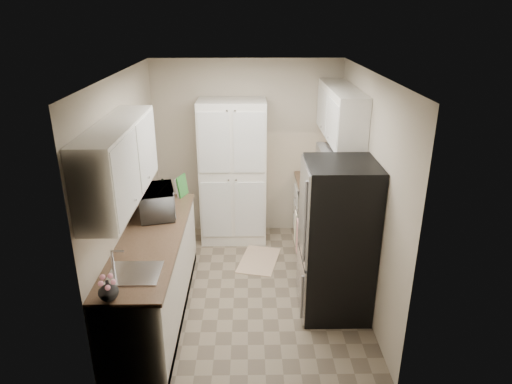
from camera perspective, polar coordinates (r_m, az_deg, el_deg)
The scene contains 16 objects.
ground at distance 5.56m, azimuth -1.02°, elevation -11.90°, with size 3.20×3.20×0.00m, color #7A6B56.
room_shell at distance 4.84m, azimuth -1.36°, elevation 4.26°, with size 2.64×3.24×2.52m.
pantry_cabinet at distance 6.30m, azimuth -2.89°, elevation 2.44°, with size 0.90×0.55×2.00m, color silver.
base_cabinet_left at distance 5.06m, azimuth -12.52°, elevation -10.27°, with size 0.60×2.30×0.88m, color silver.
countertop_left at distance 4.84m, azimuth -12.96°, elevation -5.64°, with size 0.63×2.33×0.04m, color brown.
base_cabinet_right at distance 6.46m, azimuth 7.78°, elevation -2.58°, with size 0.60×0.80×0.88m, color silver.
countertop_right at distance 6.29m, azimuth 7.99°, elevation 1.24°, with size 0.63×0.83×0.04m, color brown.
electric_range at distance 5.73m, azimuth 8.78°, elevation -5.53°, with size 0.71×0.78×1.13m.
refrigerator at distance 4.86m, azimuth 10.12°, elevation -5.95°, with size 0.70×0.72×1.70m, color #B7B7BC.
microwave at distance 5.25m, azimuth -12.30°, elevation -1.21°, with size 0.57×0.38×0.31m, color #A5A6A9.
wine_bottle at distance 5.49m, azimuth -11.50°, elevation -0.18°, with size 0.08×0.08×0.30m, color black.
flower_vase at distance 3.91m, azimuth -18.00°, elevation -11.57°, with size 0.16×0.16×0.17m, color white.
cutting_board at distance 5.74m, azimuth -9.20°, elevation 0.77°, with size 0.02×0.21×0.26m, color #2E8131.
toaster_oven at distance 6.38m, azimuth 8.77°, elevation 2.81°, with size 0.32×0.41×0.23m, color silver.
fruit_basket at distance 6.36m, azimuth 8.96°, elevation 4.31°, with size 0.23×0.23×0.10m, color orange, non-canonical shape.
kitchen_mat at distance 6.10m, azimuth 0.37°, elevation -8.52°, with size 0.46×0.74×0.01m, color beige.
Camera 1 is at (0.02, -4.63, 3.08)m, focal length 32.00 mm.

